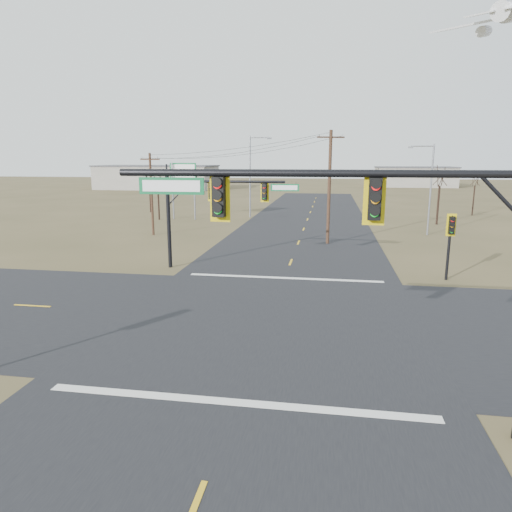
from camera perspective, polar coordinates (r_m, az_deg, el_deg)
The scene contains 19 objects.
ground at distance 21.27m, azimuth 1.57°, elevation -7.91°, with size 320.00×320.00×0.00m, color brown.
road_ew at distance 21.27m, azimuth 1.57°, elevation -7.89°, with size 160.00×14.00×0.02m, color black.
road_ns at distance 21.27m, azimuth 1.57°, elevation -7.88°, with size 14.00×160.00×0.02m, color black.
stop_bar_near at distance 14.52m, azimuth -2.56°, elevation -17.80°, with size 12.00×0.40×0.01m, color silver.
stop_bar_far at distance 28.39m, azimuth 3.58°, elevation -2.74°, with size 12.00×0.40×0.01m, color silver.
mast_arm_near at distance 11.99m, azimuth 16.30°, elevation 2.89°, with size 10.86×0.43×7.50m.
mast_arm_far at distance 30.14m, azimuth -5.28°, elevation 7.05°, with size 8.83×0.47×6.43m.
pedestal_signal_ne at distance 29.65m, azimuth 23.18°, elevation 2.85°, with size 0.57×0.49×4.10m.
utility_pole_near at distance 39.85m, azimuth 9.14°, elevation 8.63°, with size 2.29×0.81×9.65m.
utility_pole_far at distance 45.26m, azimuth -12.94°, elevation 7.76°, with size 1.92×0.23×7.84m.
highway_sign at distance 56.66m, azimuth -9.08°, elevation 9.34°, with size 3.56×0.92×6.82m.
streetlight_a at distance 47.04m, azimuth 20.80°, elevation 8.32°, with size 2.41×0.26×8.65m.
streetlight_c at distance 57.82m, azimuth -0.54°, elevation 10.41°, with size 2.81×0.34×10.05m.
bare_tree_a at distance 56.88m, azimuth -12.21°, elevation 9.38°, with size 3.21×3.21×6.20m.
bare_tree_b at distance 65.30m, azimuth -13.22°, elevation 9.48°, with size 2.60×2.60×5.91m.
bare_tree_c at distance 55.34m, azimuth 22.07°, elevation 9.30°, with size 3.06×3.06×6.97m.
bare_tree_d at distance 66.29m, azimuth 25.75°, elevation 8.66°, with size 2.66×2.66×5.87m.
warehouse_left at distance 117.89m, azimuth -12.20°, elevation 9.55°, with size 28.00×14.00×5.50m, color gray.
warehouse_mid at distance 131.83m, azimuth 19.20°, elevation 9.28°, with size 20.00×12.00×5.00m, color gray.
Camera 1 is at (2.62, -19.83, 7.24)m, focal length 32.00 mm.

